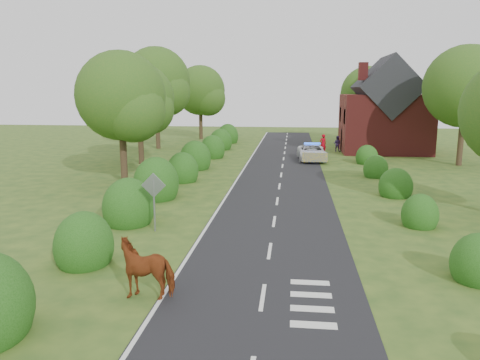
# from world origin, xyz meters

# --- Properties ---
(ground) EXTENTS (120.00, 120.00, 0.00)m
(ground) POSITION_xyz_m (0.00, 0.00, 0.00)
(ground) COLOR #2D4E1D
(road) EXTENTS (6.00, 70.00, 0.02)m
(road) POSITION_xyz_m (0.00, 15.00, 0.01)
(road) COLOR black
(road) RESTS_ON ground
(road_markings) EXTENTS (4.96, 70.00, 0.01)m
(road_markings) POSITION_xyz_m (-1.60, 12.93, 0.03)
(road_markings) COLOR white
(road_markings) RESTS_ON road
(hedgerow_left) EXTENTS (2.75, 50.41, 3.00)m
(hedgerow_left) POSITION_xyz_m (-6.51, 11.69, 0.75)
(hedgerow_left) COLOR #1A4910
(hedgerow_left) RESTS_ON ground
(hedgerow_right) EXTENTS (2.10, 45.78, 2.10)m
(hedgerow_right) POSITION_xyz_m (6.60, 11.21, 0.55)
(hedgerow_right) COLOR #1A4910
(hedgerow_right) RESTS_ON ground
(tree_left_a) EXTENTS (5.74, 5.60, 8.38)m
(tree_left_a) POSITION_xyz_m (-9.75, 11.86, 5.34)
(tree_left_a) COLOR #332316
(tree_left_a) RESTS_ON ground
(tree_left_b) EXTENTS (5.74, 5.60, 8.07)m
(tree_left_b) POSITION_xyz_m (-11.25, 19.86, 5.04)
(tree_left_b) COLOR #332316
(tree_left_b) RESTS_ON ground
(tree_left_c) EXTENTS (6.97, 6.80, 10.22)m
(tree_left_c) POSITION_xyz_m (-12.70, 29.83, 6.53)
(tree_left_c) COLOR #332316
(tree_left_c) RESTS_ON ground
(tree_left_d) EXTENTS (6.15, 6.00, 8.89)m
(tree_left_d) POSITION_xyz_m (-10.23, 39.85, 5.64)
(tree_left_d) COLOR #332316
(tree_left_d) RESTS_ON ground
(tree_right_b) EXTENTS (6.56, 6.40, 9.40)m
(tree_right_b) POSITION_xyz_m (14.29, 21.84, 5.94)
(tree_right_b) COLOR #332316
(tree_right_b) RESTS_ON ground
(tree_right_c) EXTENTS (6.15, 6.00, 8.58)m
(tree_right_c) POSITION_xyz_m (9.27, 37.85, 5.34)
(tree_right_c) COLOR #332316
(tree_right_c) RESTS_ON ground
(road_sign) EXTENTS (1.06, 0.08, 2.53)m
(road_sign) POSITION_xyz_m (-5.00, 2.00, 1.65)
(road_sign) COLOR gray
(road_sign) RESTS_ON ground
(house) EXTENTS (8.00, 7.40, 9.17)m
(house) POSITION_xyz_m (9.49, 30.00, 3.79)
(house) COLOR maroon
(house) RESTS_ON ground
(cow) EXTENTS (2.07, 1.15, 1.44)m
(cow) POSITION_xyz_m (-3.37, -4.13, 0.72)
(cow) COLOR #6B320F
(cow) RESTS_ON ground
(police_van) EXTENTS (2.54, 5.10, 1.52)m
(police_van) POSITION_xyz_m (2.42, 23.42, 0.69)
(police_van) COLOR white
(police_van) RESTS_ON ground
(pedestrian_red) EXTENTS (0.80, 0.69, 1.84)m
(pedestrian_red) POSITION_xyz_m (3.60, 27.83, 0.92)
(pedestrian_red) COLOR #A30514
(pedestrian_red) RESTS_ON ground
(pedestrian_purple) EXTENTS (0.90, 0.80, 1.53)m
(pedestrian_purple) POSITION_xyz_m (5.09, 29.70, 0.76)
(pedestrian_purple) COLOR #3E2866
(pedestrian_purple) RESTS_ON ground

